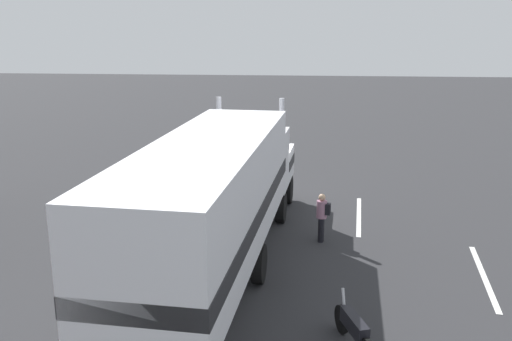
% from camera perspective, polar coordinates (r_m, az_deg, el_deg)
% --- Properties ---
extents(ground_plane, '(120.00, 120.00, 0.00)m').
position_cam_1_polar(ground_plane, '(22.06, 1.20, -3.52)').
color(ground_plane, '#2D2D30').
extents(lane_stripe_near, '(4.40, 0.55, 0.01)m').
position_cam_1_polar(lane_stripe_near, '(21.11, 10.53, -4.61)').
color(lane_stripe_near, silver).
rests_on(lane_stripe_near, ground_plane).
extents(lane_stripe_mid, '(4.39, 0.69, 0.01)m').
position_cam_1_polar(lane_stripe_mid, '(17.22, 22.39, -10.03)').
color(lane_stripe_mid, silver).
rests_on(lane_stripe_mid, ground_plane).
extents(semi_truck, '(14.32, 3.62, 4.50)m').
position_cam_1_polar(semi_truck, '(15.04, -3.77, -2.19)').
color(semi_truck, white).
rests_on(semi_truck, ground_plane).
extents(person_bystander, '(0.35, 0.47, 1.63)m').
position_cam_1_polar(person_bystander, '(18.22, 6.82, -4.63)').
color(person_bystander, black).
rests_on(person_bystander, ground_plane).
extents(motorcycle, '(2.03, 0.76, 1.12)m').
position_cam_1_polar(motorcycle, '(12.71, 10.04, -15.79)').
color(motorcycle, black).
rests_on(motorcycle, ground_plane).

